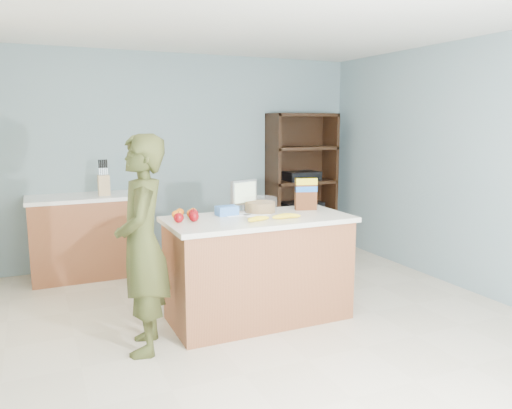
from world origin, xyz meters
name	(u,v)px	position (x,y,z in m)	size (l,w,h in m)	color
floor	(274,331)	(0.00, 0.00, 0.00)	(4.50, 5.00, 0.02)	beige
walls	(275,128)	(0.00, 0.00, 1.65)	(4.52, 5.02, 2.51)	gray
counter_peninsula	(258,272)	(0.00, 0.30, 0.42)	(1.56, 0.76, 0.90)	brown
back_cabinet	(88,236)	(-1.20, 2.20, 0.45)	(1.24, 0.62, 0.90)	brown
shelving_unit	(300,184)	(1.55, 2.35, 0.86)	(0.90, 0.40, 1.80)	black
person	(142,245)	(-1.02, 0.11, 0.81)	(0.59, 0.39, 1.61)	#373A19
knife_block	(104,185)	(-1.01, 2.13, 1.02)	(0.12, 0.10, 0.31)	tan
envelopes	(247,215)	(-0.05, 0.43, 0.90)	(0.39, 0.19, 0.00)	white
bananas	(272,217)	(0.05, 0.15, 0.92)	(0.50, 0.15, 0.04)	yellow
apples	(189,216)	(-0.59, 0.38, 0.94)	(0.24, 0.21, 0.08)	maroon
oranges	(185,214)	(-0.57, 0.53, 0.93)	(0.23, 0.22, 0.07)	orange
blue_carton	(227,211)	(-0.21, 0.49, 0.94)	(0.18, 0.12, 0.08)	blue
salad_bowl	(260,206)	(0.11, 0.51, 0.96)	(0.30, 0.30, 0.13)	#267219
tv	(244,194)	(0.00, 0.61, 1.06)	(0.28, 0.12, 0.28)	silver
cereal_box	(306,191)	(0.54, 0.44, 1.07)	(0.21, 0.13, 0.29)	#592B14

